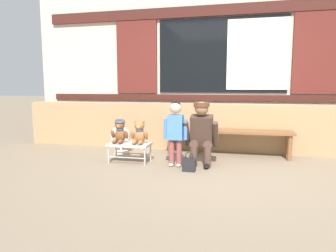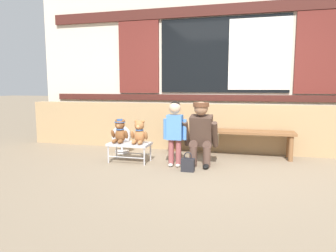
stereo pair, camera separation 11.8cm
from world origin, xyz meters
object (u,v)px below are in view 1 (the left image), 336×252
Objects in this scene: child_standing at (175,126)px; teddy_bear_with_hat at (120,132)px; small_display_bench at (130,145)px; teddy_bear_plain at (139,133)px; handbag_on_ground at (189,164)px; adult_crouching at (202,133)px; floor_fan at (120,140)px; wooden_bench_long at (228,134)px.

teddy_bear_with_hat is at bearing 174.79° from child_standing.
teddy_bear_with_hat is at bearing 179.23° from small_display_bench.
child_standing is (0.90, -0.08, 0.12)m from teddy_bear_with_hat.
teddy_bear_plain is 0.60m from child_standing.
child_standing reaches higher than handbag_on_ground.
adult_crouching is 1.98× the size of floor_fan.
child_standing is at bearing -8.00° from teddy_bear_plain.
small_display_bench is 1.13m from adult_crouching.
small_display_bench is at bearing -179.49° from teddy_bear_plain.
small_display_bench is at bearing 173.83° from child_standing.
wooden_bench_long is at bearing 66.55° from handbag_on_ground.
child_standing reaches higher than floor_fan.
teddy_bear_with_hat is 0.38× the size of child_standing.
teddy_bear_with_hat is 0.91m from child_standing.
small_display_bench is 0.67× the size of adult_crouching.
handbag_on_ground is at bearing -14.51° from teddy_bear_with_hat.
child_standing reaches higher than teddy_bear_with_hat.
adult_crouching is at bearing 23.61° from child_standing.
teddy_bear_plain is at bearing 160.23° from handbag_on_ground.
floor_fan is at bearing 133.73° from teddy_bear_plain.
floor_fan is (-0.54, 0.57, -0.23)m from teddy_bear_plain.
small_display_bench is at bearing -0.77° from teddy_bear_with_hat.
handbag_on_ground is 1.62m from floor_fan.
handbag_on_ground is (0.24, -0.21, -0.50)m from child_standing.
small_display_bench is 1.76× the size of teddy_bear_with_hat.
teddy_bear_plain is at bearing -147.94° from wooden_bench_long.
teddy_bear_with_hat reaches higher than wooden_bench_long.
floor_fan is (-1.12, 0.65, -0.35)m from child_standing.
wooden_bench_long is 7.72× the size of handbag_on_ground.
teddy_bear_plain is (0.16, 0.00, 0.20)m from small_display_bench.
small_display_bench is 0.25m from teddy_bear_plain.
floor_fan reaches higher than small_display_bench.
wooden_bench_long is 1.67m from small_display_bench.
teddy_bear_with_hat is 1.34× the size of handbag_on_ground.
child_standing is 0.42m from adult_crouching.
teddy_bear_with_hat reaches higher than small_display_bench.
small_display_bench is 0.67× the size of child_standing.
floor_fan is (-0.22, 0.57, -0.23)m from teddy_bear_with_hat.
child_standing is at bearing -5.21° from teddy_bear_with_hat.
adult_crouching is (-0.35, -0.73, 0.11)m from wooden_bench_long.
adult_crouching is at bearing 4.21° from small_display_bench.
child_standing is (0.74, -0.08, 0.33)m from small_display_bench.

